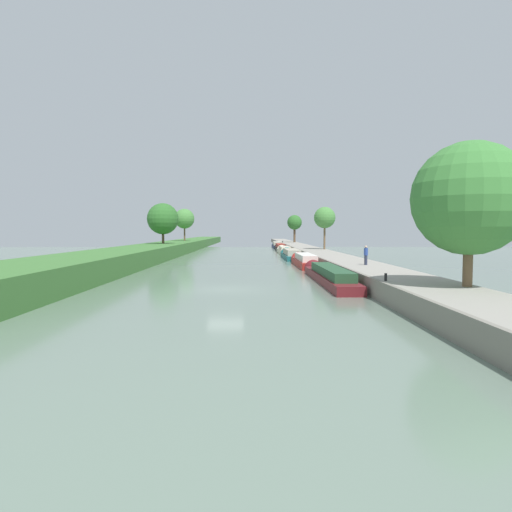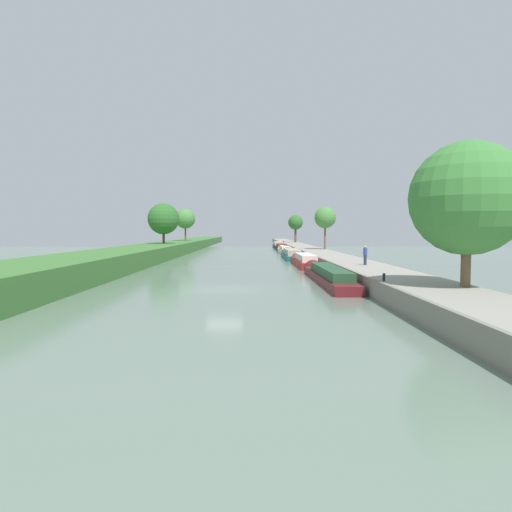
% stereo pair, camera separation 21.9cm
% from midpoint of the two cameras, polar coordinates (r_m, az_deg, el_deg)
% --- Properties ---
extents(ground_plane, '(160.00, 160.00, 0.00)m').
position_cam_midpoint_polar(ground_plane, '(30.58, -3.94, -4.31)').
color(ground_plane, slate).
extents(left_grassy_bank, '(7.33, 260.00, 1.89)m').
position_cam_midpoint_polar(left_grassy_bank, '(33.84, -26.46, -2.30)').
color(left_grassy_bank, '#3D7033').
rests_on(left_grassy_bank, ground_plane).
extents(right_towpath, '(4.48, 260.00, 1.12)m').
position_cam_midpoint_polar(right_towpath, '(31.95, 17.24, -3.11)').
color(right_towpath, gray).
rests_on(right_towpath, ground_plane).
extents(stone_quay, '(0.25, 260.00, 1.17)m').
position_cam_midpoint_polar(stone_quay, '(31.31, 13.11, -3.13)').
color(stone_quay, gray).
rests_on(stone_quay, ground_plane).
extents(narrowboat_maroon, '(1.84, 16.62, 1.83)m').
position_cam_midpoint_polar(narrowboat_maroon, '(35.47, 9.34, -2.44)').
color(narrowboat_maroon, maroon).
rests_on(narrowboat_maroon, ground_plane).
extents(narrowboat_red, '(1.96, 12.91, 1.98)m').
position_cam_midpoint_polar(narrowboat_red, '(51.17, 6.36, -0.61)').
color(narrowboat_red, maroon).
rests_on(narrowboat_red, ground_plane).
extents(narrowboat_teal, '(2.20, 13.88, 2.13)m').
position_cam_midpoint_polar(narrowboat_teal, '(64.78, 4.64, 0.20)').
color(narrowboat_teal, '#195B60').
rests_on(narrowboat_teal, ground_plane).
extents(narrowboat_cream, '(1.96, 12.49, 1.87)m').
position_cam_midpoint_polar(narrowboat_cream, '(78.99, 3.80, 0.74)').
color(narrowboat_cream, beige).
rests_on(narrowboat_cream, ground_plane).
extents(narrowboat_black, '(1.81, 12.59, 1.92)m').
position_cam_midpoint_polar(narrowboat_black, '(92.73, 3.27, 1.12)').
color(narrowboat_black, black).
rests_on(narrowboat_black, ground_plane).
extents(narrowboat_navy, '(2.00, 11.01, 2.10)m').
position_cam_midpoint_polar(narrowboat_navy, '(104.82, 2.86, 1.39)').
color(narrowboat_navy, '#141E42').
rests_on(narrowboat_navy, ground_plane).
extents(tree_rightbank_near, '(5.88, 5.88, 7.53)m').
position_cam_midpoint_polar(tree_rightbank_near, '(25.41, 25.91, 6.69)').
color(tree_rightbank_near, brown).
rests_on(tree_rightbank_near, right_towpath).
extents(tree_rightbank_midnear, '(3.36, 3.36, 6.67)m').
position_cam_midpoint_polar(tree_rightbank_midnear, '(70.27, 9.02, 4.91)').
color(tree_rightbank_midnear, brown).
rests_on(tree_rightbank_midnear, right_towpath).
extents(tree_rightbank_midfar, '(3.73, 3.73, 6.92)m').
position_cam_midpoint_polar(tree_rightbank_midfar, '(112.78, 5.19, 4.32)').
color(tree_rightbank_midfar, brown).
rests_on(tree_rightbank_midfar, right_towpath).
extents(tree_leftbank_downstream, '(4.28, 4.28, 6.89)m').
position_cam_midpoint_polar(tree_leftbank_downstream, '(96.65, -9.06, 4.77)').
color(tree_leftbank_downstream, brown).
rests_on(tree_leftbank_downstream, left_grassy_bank).
extents(tree_leftbank_upstream, '(5.21, 5.21, 6.76)m').
position_cam_midpoint_polar(tree_leftbank_upstream, '(75.53, -11.80, 4.72)').
color(tree_leftbank_upstream, '#4C3828').
rests_on(tree_leftbank_upstream, left_grassy_bank).
extents(person_walking, '(0.34, 0.34, 1.66)m').
position_cam_midpoint_polar(person_walking, '(38.74, 14.10, 0.16)').
color(person_walking, '#282D42').
rests_on(person_walking, right_towpath).
extents(mooring_bollard_near, '(0.16, 0.16, 0.45)m').
position_cam_midpoint_polar(mooring_bollard_near, '(26.71, 16.44, -2.64)').
color(mooring_bollard_near, black).
rests_on(mooring_bollard_near, right_towpath).
extents(mooring_bollard_far, '(0.16, 0.16, 0.45)m').
position_cam_midpoint_polar(mooring_bollard_far, '(109.43, 3.65, 1.87)').
color(mooring_bollard_far, black).
rests_on(mooring_bollard_far, right_towpath).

